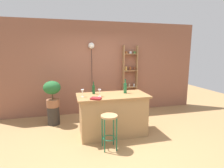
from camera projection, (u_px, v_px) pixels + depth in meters
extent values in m
plane|color=#A37A4C|center=(116.00, 139.00, 3.92)|extent=(12.00, 12.00, 0.00)
cube|color=#8C5642|center=(99.00, 68.00, 5.54)|extent=(6.40, 0.10, 2.80)
cube|color=#A87F51|center=(113.00, 115.00, 4.13)|extent=(1.48, 0.72, 0.90)
cube|color=#9E7042|center=(113.00, 96.00, 4.05)|extent=(1.61, 0.78, 0.04)
cylinder|color=#196642|center=(105.00, 136.00, 3.35)|extent=(0.02, 0.02, 0.66)
cylinder|color=#196642|center=(117.00, 135.00, 3.41)|extent=(0.02, 0.02, 0.66)
cylinder|color=#196642|center=(102.00, 131.00, 3.58)|extent=(0.02, 0.02, 0.66)
cylinder|color=#196642|center=(114.00, 130.00, 3.63)|extent=(0.02, 0.02, 0.66)
torus|color=#196642|center=(109.00, 138.00, 3.51)|extent=(0.25, 0.25, 0.02)
cylinder|color=tan|center=(109.00, 116.00, 3.43)|extent=(0.33, 0.33, 0.03)
cube|color=#A87F51|center=(123.00, 79.00, 5.64)|extent=(0.02, 0.16, 2.10)
cube|color=#A87F51|center=(136.00, 79.00, 5.74)|extent=(0.02, 0.16, 2.10)
cube|color=#A87F51|center=(129.00, 103.00, 5.83)|extent=(0.42, 0.16, 0.02)
cylinder|color=beige|center=(124.00, 101.00, 5.78)|extent=(0.05, 0.05, 0.11)
cylinder|color=beige|center=(127.00, 101.00, 5.81)|extent=(0.05, 0.05, 0.11)
cylinder|color=silver|center=(129.00, 101.00, 5.81)|extent=(0.05, 0.05, 0.11)
cylinder|color=#AD7A38|center=(132.00, 101.00, 5.84)|extent=(0.05, 0.05, 0.11)
cylinder|color=#AD7A38|center=(134.00, 100.00, 5.86)|extent=(0.05, 0.05, 0.11)
cube|color=#A87F51|center=(130.00, 87.00, 5.74)|extent=(0.42, 0.16, 0.02)
cylinder|color=beige|center=(126.00, 85.00, 5.70)|extent=(0.05, 0.05, 0.09)
cylinder|color=beige|center=(129.00, 85.00, 5.73)|extent=(0.05, 0.05, 0.09)
cylinder|color=silver|center=(134.00, 85.00, 5.75)|extent=(0.05, 0.05, 0.09)
cube|color=#A87F51|center=(130.00, 71.00, 5.64)|extent=(0.42, 0.16, 0.02)
cylinder|color=gold|center=(126.00, 69.00, 5.59)|extent=(0.06, 0.06, 0.12)
cylinder|color=#994C23|center=(130.00, 69.00, 5.64)|extent=(0.06, 0.06, 0.12)
cylinder|color=brown|center=(134.00, 68.00, 5.66)|extent=(0.06, 0.06, 0.12)
cube|color=#A87F51|center=(130.00, 54.00, 5.55)|extent=(0.42, 0.16, 0.02)
cylinder|color=#994C23|center=(126.00, 52.00, 5.52)|extent=(0.07, 0.07, 0.07)
cylinder|color=silver|center=(131.00, 52.00, 5.54)|extent=(0.07, 0.07, 0.07)
cylinder|color=#4C7033|center=(135.00, 52.00, 5.59)|extent=(0.07, 0.07, 0.07)
cylinder|color=#2D2823|center=(54.00, 115.00, 4.71)|extent=(0.31, 0.31, 0.48)
cylinder|color=#935B3D|center=(53.00, 103.00, 4.65)|extent=(0.33, 0.33, 0.20)
cylinder|color=brown|center=(52.00, 96.00, 4.62)|extent=(0.03, 0.03, 0.16)
ellipsoid|color=#23602D|center=(52.00, 88.00, 4.58)|extent=(0.43, 0.39, 0.35)
cylinder|color=#236638|center=(125.00, 88.00, 4.18)|extent=(0.08, 0.08, 0.24)
cylinder|color=#236638|center=(125.00, 81.00, 4.16)|extent=(0.03, 0.03, 0.09)
cylinder|color=black|center=(125.00, 79.00, 4.15)|extent=(0.03, 0.03, 0.01)
cylinder|color=#194C23|center=(94.00, 90.00, 4.11)|extent=(0.06, 0.06, 0.20)
cylinder|color=#194C23|center=(94.00, 84.00, 4.08)|extent=(0.02, 0.02, 0.08)
cylinder|color=black|center=(93.00, 82.00, 4.07)|extent=(0.03, 0.03, 0.01)
cylinder|color=silver|center=(100.00, 96.00, 3.89)|extent=(0.06, 0.06, 0.00)
cylinder|color=silver|center=(100.00, 95.00, 3.88)|extent=(0.01, 0.01, 0.08)
cone|color=silver|center=(100.00, 91.00, 3.86)|extent=(0.07, 0.07, 0.08)
cylinder|color=silver|center=(83.00, 97.00, 3.86)|extent=(0.06, 0.06, 0.00)
cylinder|color=silver|center=(82.00, 95.00, 3.85)|extent=(0.01, 0.01, 0.08)
cone|color=silver|center=(82.00, 91.00, 3.84)|extent=(0.07, 0.07, 0.08)
cube|color=maroon|center=(96.00, 98.00, 3.65)|extent=(0.25, 0.22, 0.03)
cylinder|color=black|center=(92.00, 80.00, 5.44)|extent=(0.01, 0.01, 2.08)
sphere|color=white|center=(91.00, 46.00, 5.26)|extent=(0.18, 0.18, 0.18)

